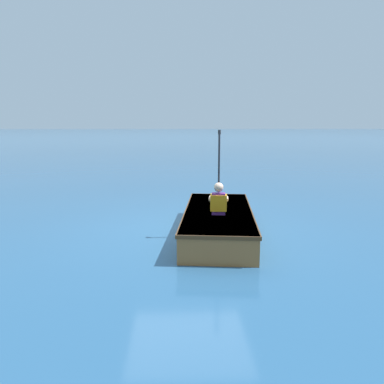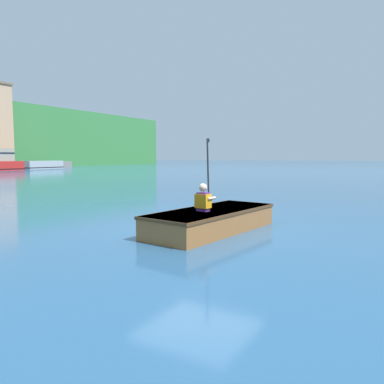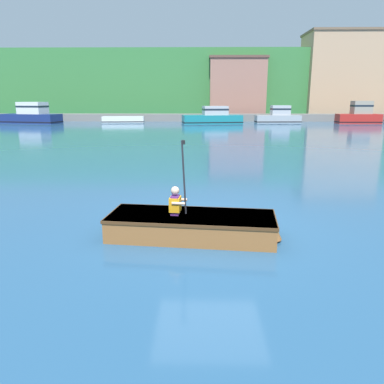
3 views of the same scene
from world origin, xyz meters
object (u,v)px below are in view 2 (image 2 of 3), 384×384
at_px(person_paddler, 203,198).
at_px(moored_boat_dock_center_far, 2,162).
at_px(rowboat_foreground, 213,219).
at_px(moored_boat_dock_west_inner, 43,165).

bearing_deg(person_paddler, moored_boat_dock_center_far, 62.90).
xyz_separation_m(moored_boat_dock_center_far, rowboat_foreground, (-18.66, -37.23, -0.68)).
relative_size(moored_boat_dock_west_inner, person_paddler, 3.89).
height_order(moored_boat_dock_center_far, person_paddler, moored_boat_dock_center_far).
bearing_deg(moored_boat_dock_west_inner, moored_boat_dock_center_far, -165.08).
xyz_separation_m(moored_boat_dock_west_inner, moored_boat_dock_center_far, (-6.96, -1.86, 0.45)).
relative_size(moored_boat_dock_west_inner, moored_boat_dock_center_far, 1.18).
distance_m(moored_boat_dock_center_far, rowboat_foreground, 41.65).
relative_size(moored_boat_dock_center_far, rowboat_foreground, 1.39).
height_order(rowboat_foreground, person_paddler, person_paddler).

